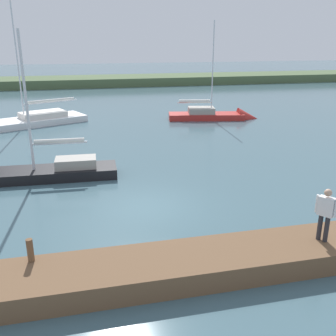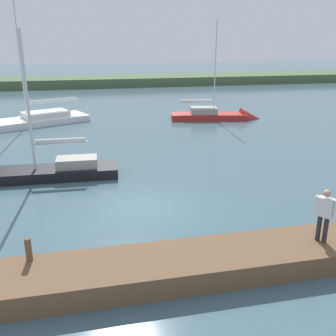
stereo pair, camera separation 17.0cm
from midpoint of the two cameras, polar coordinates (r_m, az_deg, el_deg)
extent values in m
plane|color=#42606B|center=(15.90, -2.84, -5.70)|extent=(200.00, 200.00, 0.00)
cube|color=#4C603D|center=(59.72, -10.27, 12.07)|extent=(180.00, 8.00, 2.40)
cube|color=brown|center=(11.36, 1.58, -14.51)|extent=(26.92, 1.98, 0.68)
cylinder|color=brown|center=(11.48, -19.68, -11.37)|extent=(0.18, 0.18, 0.68)
cube|color=black|center=(19.85, -16.20, -1.24)|extent=(6.19, 1.98, 0.91)
cube|color=gray|center=(19.53, -13.18, 0.86)|extent=(2.02, 1.22, 0.48)
cylinder|color=silver|center=(19.09, -19.95, 9.13)|extent=(0.12, 0.12, 6.50)
cylinder|color=silver|center=(19.31, -15.47, 3.64)|extent=(2.63, 0.20, 0.10)
cylinder|color=silver|center=(19.28, -15.50, 3.99)|extent=(2.37, 0.29, 0.20)
cube|color=white|center=(32.91, -19.29, 6.24)|extent=(9.09, 6.17, 0.89)
cube|color=silver|center=(33.11, -17.64, 7.66)|extent=(4.01, 3.28, 0.45)
cylinder|color=silver|center=(32.14, -21.30, 17.04)|extent=(0.10, 0.10, 11.62)
cylinder|color=silver|center=(33.19, -16.60, 9.45)|extent=(4.13, 1.90, 0.08)
cylinder|color=silver|center=(33.18, -16.62, 9.66)|extent=(3.78, 1.83, 0.21)
cube|color=#B22823|center=(33.44, 6.16, 7.26)|extent=(6.61, 3.08, 0.99)
cone|color=#B22823|center=(34.11, 12.31, 7.17)|extent=(2.05, 2.20, 1.91)
cube|color=gray|center=(33.25, 5.49, 8.54)|extent=(2.45, 1.99, 0.52)
cylinder|color=silver|center=(32.93, 7.21, 14.51)|extent=(0.09, 0.09, 7.50)
cylinder|color=silver|center=(33.07, 4.47, 9.69)|extent=(2.88, 0.63, 0.07)
cylinder|color=silver|center=(33.05, 4.47, 9.90)|extent=(2.64, 0.78, 0.28)
cylinder|color=#28282D|center=(12.69, 21.92, -8.26)|extent=(0.14, 0.14, 0.84)
cylinder|color=#28282D|center=(12.63, 22.79, -8.50)|extent=(0.14, 0.14, 0.84)
cube|color=white|center=(12.37, 22.76, -5.41)|extent=(0.44, 0.50, 0.59)
sphere|color=tan|center=(12.21, 23.02, -3.51)|extent=(0.23, 0.23, 0.23)
cylinder|color=white|center=(12.44, 21.57, -5.04)|extent=(0.09, 0.09, 0.56)
cylinder|color=white|center=(12.29, 23.98, -5.65)|extent=(0.09, 0.09, 0.56)
camera|label=1|loc=(0.08, -89.69, 0.11)|focal=40.88mm
camera|label=2|loc=(0.08, 90.31, -0.11)|focal=40.88mm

